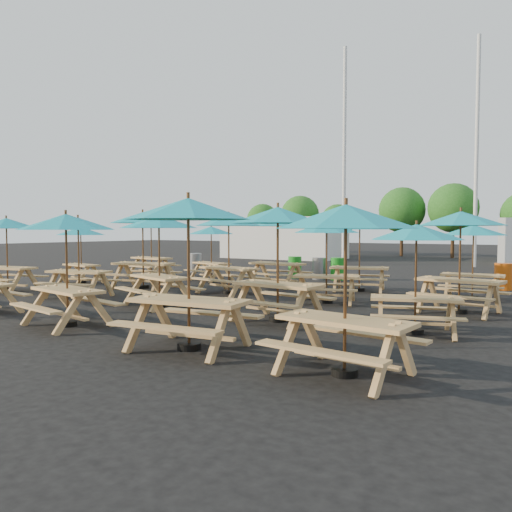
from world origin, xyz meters
The scene contains 32 objects.
ground centered at (0.00, 0.00, 0.00)m, with size 120.00×120.00×0.00m, color black.
picnic_unit_1 centered at (-6.37, -3.11, 2.01)m, with size 2.25×2.25×2.34m.
picnic_unit_2 centered at (-6.47, -0.20, 1.78)m, with size 1.99×1.99×2.07m.
picnic_unit_3 centered at (-6.09, 3.03, 2.07)m, with size 2.29×2.29×2.41m.
picnic_unit_5 centered at (-3.34, -2.80, 1.99)m, with size 2.32×2.32×2.32m.
picnic_unit_6 centered at (-3.40, -0.17, 2.19)m, with size 2.53×2.53×2.56m.
picnic_unit_7 centered at (-2.93, 2.98, 1.80)m, with size 2.16×2.16×2.10m.
picnic_unit_8 centered at (0.03, -5.77, 1.96)m, with size 2.22×2.22×2.29m.
picnic_unit_9 centered at (-0.19, -2.85, 2.01)m, with size 2.45×2.45×2.35m.
picnic_unit_10 centered at (-0.14, 0.16, 2.09)m, with size 2.38×2.38×2.44m.
picnic_unit_11 centered at (0.11, 2.70, 2.09)m, with size 2.18×2.18×2.44m.
picnic_unit_12 centered at (3.38, -6.01, 2.13)m, with size 2.30×2.30×2.49m.
picnic_unit_13 centered at (3.39, -3.07, 2.10)m, with size 2.25×2.25×2.46m.
picnic_unit_14 centered at (3.16, -0.01, 1.88)m, with size 2.27×2.27×2.20m.
picnic_unit_15 centered at (3.00, 2.91, 1.97)m, with size 2.32×2.32×2.31m.
picnic_unit_16 centered at (6.09, -6.05, 1.98)m, with size 2.13×2.13×2.31m.
picnic_unit_17 centered at (6.20, -2.82, 1.78)m, with size 2.18×2.18×2.08m.
picnic_unit_18 centered at (6.48, 0.07, 2.06)m, with size 2.27×2.27×2.40m.
picnic_unit_19 centered at (6.36, 2.84, 1.81)m, with size 1.87×1.87×2.11m.
waste_bin_0 centered at (-5.95, 5.78, 0.43)m, with size 0.54×0.54×0.87m, color gray.
waste_bin_1 centered at (-0.79, 5.77, 0.43)m, with size 0.54×0.54×0.87m, color #18881D.
waste_bin_2 centered at (0.36, 5.62, 0.43)m, with size 0.54×0.54×0.87m, color gray.
waste_bin_3 centered at (1.05, 5.82, 0.43)m, with size 0.54×0.54×0.87m, color #18881D.
waste_bin_4 centered at (6.87, 5.66, 0.43)m, with size 0.54×0.54×0.87m, color #CC500C.
mast_0 centered at (-2.00, 14.00, 6.00)m, with size 0.20×0.20×12.00m, color silver.
mast_1 centered at (4.50, 16.00, 6.00)m, with size 0.20×0.20×12.00m, color silver.
event_tent_0 centered at (-8.00, 18.00, 1.40)m, with size 8.00×4.00×2.80m, color silver.
tree_0 centered at (-14.07, 25.25, 2.83)m, with size 2.80×2.80×4.24m.
tree_1 centered at (-9.74, 23.90, 3.15)m, with size 3.11×3.11×4.72m.
tree_2 centered at (-6.39, 23.65, 2.62)m, with size 2.59×2.59×3.93m.
tree_3 centered at (-1.75, 24.72, 3.41)m, with size 3.36×3.36×5.09m.
tree_4 centered at (1.90, 24.26, 3.46)m, with size 3.41×3.41×5.17m.
Camera 1 is at (8.56, -12.27, 1.95)m, focal length 35.00 mm.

